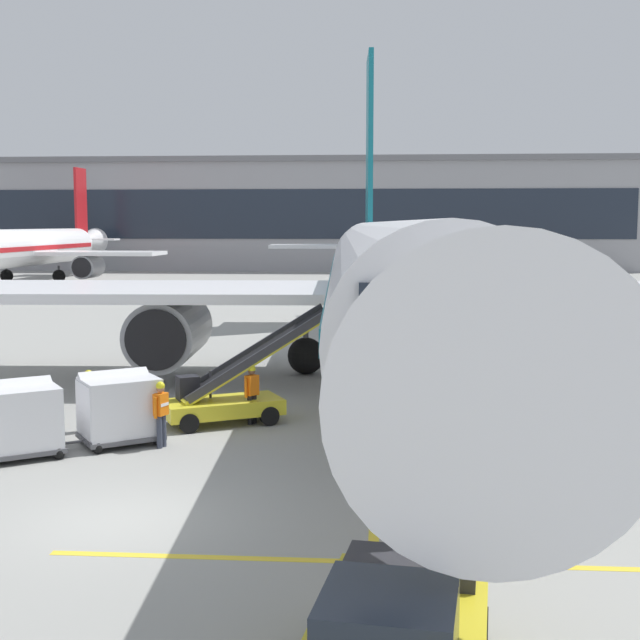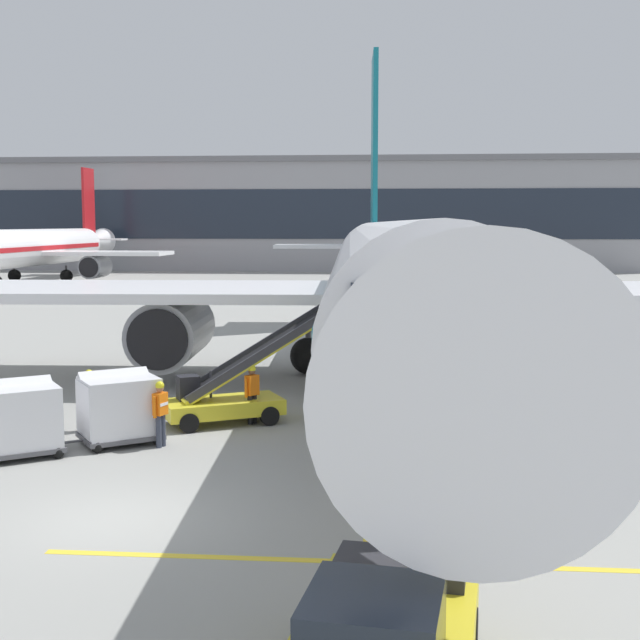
{
  "view_description": "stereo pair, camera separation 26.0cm",
  "coord_description": "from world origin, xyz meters",
  "views": [
    {
      "loc": [
        5.17,
        -15.89,
        5.81
      ],
      "look_at": [
        3.42,
        8.04,
        3.09
      ],
      "focal_mm": 47.69,
      "sensor_mm": 36.0,
      "label": 1
    },
    {
      "loc": [
        5.42,
        -15.87,
        5.81
      ],
      "look_at": [
        3.42,
        8.04,
        3.09
      ],
      "focal_mm": 47.69,
      "sensor_mm": 36.0,
      "label": 2
    }
  ],
  "objects": [
    {
      "name": "belt_loader",
      "position": [
        0.75,
        8.29,
        0.92
      ],
      "size": [
        5.14,
        3.45,
        3.38
      ],
      "color": "gold",
      "rests_on": "ground"
    },
    {
      "name": "safety_cone_engine_keepout",
      "position": [
        -0.74,
        10.57,
        0.29
      ],
      "size": [
        0.53,
        0.53,
        0.61
      ],
      "color": "black",
      "rests_on": "ground"
    },
    {
      "name": "distant_airplane",
      "position": [
        -29.65,
        65.81,
        3.39
      ],
      "size": [
        26.67,
        35.91,
        12.14
      ],
      "color": "white",
      "rests_on": "ground"
    },
    {
      "name": "ground_crew_marshaller",
      "position": [
        1.42,
        8.21,
        1.0
      ],
      "size": [
        0.42,
        0.48,
        1.74
      ],
      "color": "black",
      "rests_on": "ground"
    },
    {
      "name": "ground_plane",
      "position": [
        0.0,
        0.0,
        0.0
      ],
      "size": [
        600.0,
        600.0,
        0.0
      ],
      "primitive_type": "plane",
      "color": "gray"
    },
    {
      "name": "terminal_building",
      "position": [
        -9.38,
        95.36,
        6.95
      ],
      "size": [
        91.9,
        16.61,
        14.01
      ],
      "color": "#939399",
      "rests_on": "ground"
    },
    {
      "name": "ground_crew_by_loader",
      "position": [
        -0.55,
        5.43,
        1.0
      ],
      "size": [
        0.36,
        0.54,
        1.74
      ],
      "color": "#333847",
      "rests_on": "ground"
    },
    {
      "name": "ground_crew_by_carts",
      "position": [
        -3.02,
        7.03,
        1.0
      ],
      "size": [
        0.56,
        0.32,
        1.74
      ],
      "color": "black",
      "rests_on": "ground"
    },
    {
      "name": "parked_airplane",
      "position": [
        5.3,
        15.75,
        3.8
      ],
      "size": [
        36.11,
        46.56,
        15.5
      ],
      "color": "white",
      "rests_on": "ground"
    },
    {
      "name": "apron_guidance_line_lead_in",
      "position": [
        5.06,
        14.93,
        0.0
      ],
      "size": [
        0.2,
        110.0,
        0.01
      ],
      "color": "yellow",
      "rests_on": "ground"
    },
    {
      "name": "apron_guidance_line_stop_bar",
      "position": [
        5.34,
        -1.76,
        0.0
      ],
      "size": [
        12.0,
        0.2,
        0.01
      ],
      "color": "yellow",
      "rests_on": "ground"
    },
    {
      "name": "baggage_cart_lead",
      "position": [
        -1.76,
        5.74,
        1.0
      ],
      "size": [
        2.7,
        2.45,
        1.91
      ],
      "color": "#515156",
      "rests_on": "ground"
    },
    {
      "name": "baggage_cart_second",
      "position": [
        -3.88,
        4.28,
        1.0
      ],
      "size": [
        2.7,
        2.45,
        1.91
      ],
      "color": "#515156",
      "rests_on": "ground"
    }
  ]
}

